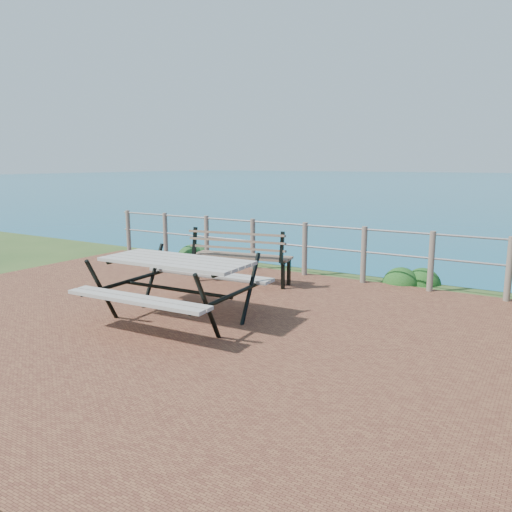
{
  "coord_description": "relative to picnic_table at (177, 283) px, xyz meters",
  "views": [
    {
      "loc": [
        4.04,
        -4.99,
        2.11
      ],
      "look_at": [
        0.24,
        1.2,
        0.75
      ],
      "focal_mm": 35.0,
      "sensor_mm": 36.0,
      "label": 1
    }
  ],
  "objects": [
    {
      "name": "shrub_lip_east",
      "position": [
        2.14,
        3.93,
        -0.54
      ],
      "size": [
        0.72,
        0.72,
        0.44
      ],
      "primitive_type": "ellipsoid",
      "color": "#143F13",
      "rests_on": "ground"
    },
    {
      "name": "picnic_table",
      "position": [
        0.0,
        0.0,
        0.0
      ],
      "size": [
        2.04,
        1.73,
        0.84
      ],
      "rotation": [
        0.0,
        0.0,
        0.05
      ],
      "color": "gray",
      "rests_on": "ground"
    },
    {
      "name": "safety_railing",
      "position": [
        0.22,
        3.41,
        0.03
      ],
      "size": [
        9.4,
        0.1,
        1.0
      ],
      "color": "#6B5B4C",
      "rests_on": "ground"
    },
    {
      "name": "shrub_lip_west",
      "position": [
        -3.12,
        4.1,
        -0.54
      ],
      "size": [
        0.71,
        0.71,
        0.43
      ],
      "primitive_type": "ellipsoid",
      "color": "#1B481E",
      "rests_on": "ground"
    },
    {
      "name": "ground",
      "position": [
        0.22,
        0.06,
        -0.54
      ],
      "size": [
        10.0,
        7.0,
        0.12
      ],
      "primitive_type": "cube",
      "color": "brown",
      "rests_on": "ground"
    },
    {
      "name": "park_bench",
      "position": [
        -0.45,
        2.28,
        0.11
      ],
      "size": [
        1.8,
        0.75,
        0.99
      ],
      "rotation": [
        0.0,
        0.0,
        0.18
      ],
      "color": "brown",
      "rests_on": "ground"
    }
  ]
}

